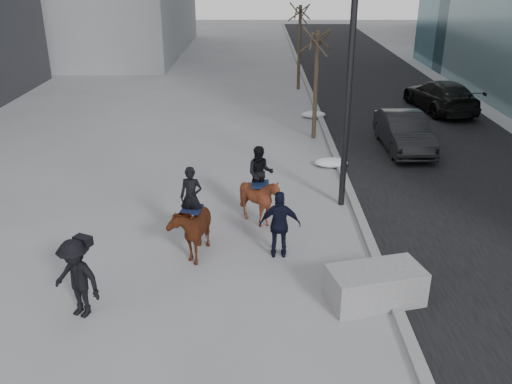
{
  "coord_description": "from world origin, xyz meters",
  "views": [
    {
      "loc": [
        0.03,
        -11.34,
        6.87
      ],
      "look_at": [
        0.0,
        1.2,
        1.5
      ],
      "focal_mm": 38.0,
      "sensor_mm": 36.0,
      "label": 1
    }
  ],
  "objects_px": {
    "planter": "(375,286)",
    "car_near": "(404,132)",
    "mounted_right": "(260,194)",
    "mounted_left": "(192,223)"
  },
  "relations": [
    {
      "from": "planter",
      "to": "car_near",
      "type": "xyz_separation_m",
      "value": [
        3.18,
        10.42,
        0.31
      ]
    },
    {
      "from": "planter",
      "to": "mounted_right",
      "type": "xyz_separation_m",
      "value": [
        -2.47,
        3.83,
        0.5
      ]
    },
    {
      "from": "mounted_right",
      "to": "mounted_left",
      "type": "bearing_deg",
      "value": -135.46
    },
    {
      "from": "car_near",
      "to": "mounted_left",
      "type": "relative_size",
      "value": 1.92
    },
    {
      "from": "car_near",
      "to": "mounted_left",
      "type": "xyz_separation_m",
      "value": [
        -7.36,
        -8.27,
        0.13
      ]
    },
    {
      "from": "mounted_left",
      "to": "mounted_right",
      "type": "distance_m",
      "value": 2.4
    },
    {
      "from": "mounted_left",
      "to": "car_near",
      "type": "bearing_deg",
      "value": 48.33
    },
    {
      "from": "planter",
      "to": "mounted_left",
      "type": "bearing_deg",
      "value": 152.92
    },
    {
      "from": "planter",
      "to": "car_near",
      "type": "height_order",
      "value": "car_near"
    },
    {
      "from": "planter",
      "to": "mounted_right",
      "type": "relative_size",
      "value": 0.9
    }
  ]
}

